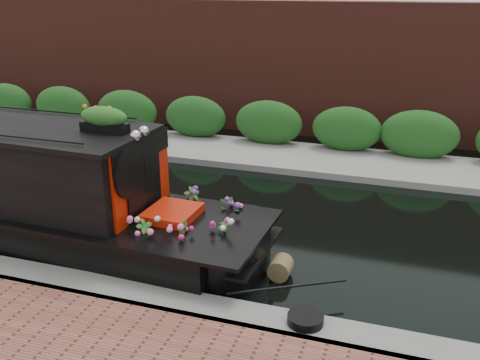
% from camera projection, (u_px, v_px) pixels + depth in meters
% --- Properties ---
extents(ground, '(80.00, 80.00, 0.00)m').
position_uv_depth(ground, '(195.00, 216.00, 11.00)').
color(ground, black).
rests_on(ground, ground).
extents(near_bank_coping, '(40.00, 0.60, 0.50)m').
position_uv_depth(near_bank_coping, '(110.00, 301.00, 8.07)').
color(near_bank_coping, slate).
rests_on(near_bank_coping, ground).
extents(far_bank_path, '(40.00, 2.40, 0.34)m').
position_uv_depth(far_bank_path, '(254.00, 156.00, 14.74)').
color(far_bank_path, gray).
rests_on(far_bank_path, ground).
extents(far_hedge, '(40.00, 1.10, 2.80)m').
position_uv_depth(far_hedge, '(263.00, 147.00, 15.54)').
color(far_hedge, '#1D4D1A').
rests_on(far_hedge, ground).
extents(far_brick_wall, '(40.00, 1.00, 8.00)m').
position_uv_depth(far_brick_wall, '(281.00, 130.00, 17.41)').
color(far_brick_wall, '#54251C').
rests_on(far_brick_wall, ground).
extents(rope_fender, '(0.36, 0.39, 0.36)m').
position_uv_depth(rope_fender, '(281.00, 268.00, 8.66)').
color(rope_fender, brown).
rests_on(rope_fender, ground).
extents(coiled_mooring_rope, '(0.49, 0.49, 0.12)m').
position_uv_depth(coiled_mooring_rope, '(305.00, 319.00, 7.12)').
color(coiled_mooring_rope, black).
rests_on(coiled_mooring_rope, near_bank_coping).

